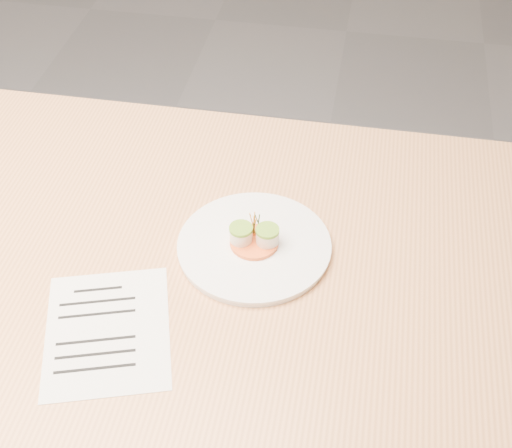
# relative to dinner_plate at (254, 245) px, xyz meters

# --- Properties ---
(ground) EXTENTS (7.00, 7.00, 0.00)m
(ground) POSITION_rel_dinner_plate_xyz_m (-0.61, -0.05, -0.76)
(ground) COLOR slate
(ground) RESTS_ON ground
(dinner_plate) EXTENTS (0.30, 0.30, 0.08)m
(dinner_plate) POSITION_rel_dinner_plate_xyz_m (0.00, 0.00, 0.00)
(dinner_plate) COLOR white
(dinner_plate) RESTS_ON dining_table
(recipe_sheet) EXTENTS (0.29, 0.33, 0.00)m
(recipe_sheet) POSITION_rel_dinner_plate_xyz_m (-0.22, -0.24, -0.01)
(recipe_sheet) COLOR white
(recipe_sheet) RESTS_ON dining_table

